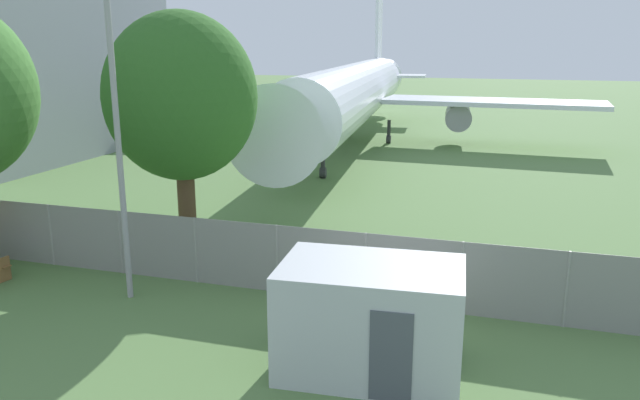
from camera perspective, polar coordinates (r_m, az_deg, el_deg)
name	(u,v)px	position (r m, az deg, el deg)	size (l,w,h in m)	color
perimeter_fence	(196,250)	(18.67, -11.30, -4.53)	(56.07, 0.07, 1.99)	gray
airplane	(354,93)	(42.72, 3.13, 9.70)	(33.07, 40.94, 11.26)	white
portable_cabin	(371,319)	(13.57, 4.65, -10.77)	(4.00, 2.70, 2.40)	silver
tree_left_of_cabin	(181,97)	(20.37, -12.59, 9.14)	(4.83, 4.83, 7.90)	#4C3823
light_mast	(115,99)	(17.14, -18.26, 8.72)	(0.44, 0.44, 9.15)	#99999E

